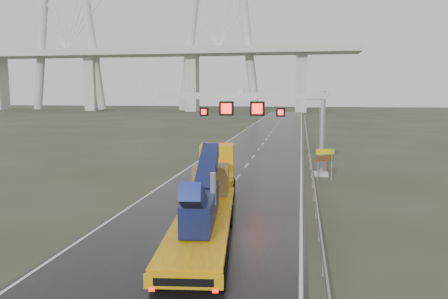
% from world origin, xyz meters
% --- Properties ---
extents(ground, '(400.00, 400.00, 0.00)m').
position_xyz_m(ground, '(0.00, 0.00, 0.00)').
color(ground, '#303424').
rests_on(ground, ground).
extents(road, '(11.00, 200.00, 0.02)m').
position_xyz_m(road, '(0.00, 40.00, 0.01)').
color(road, black).
rests_on(road, ground).
extents(guardrail, '(0.20, 140.00, 1.40)m').
position_xyz_m(guardrail, '(6.10, 30.00, 0.70)').
color(guardrail, gray).
rests_on(guardrail, ground).
extents(sign_gantry, '(14.90, 1.20, 7.42)m').
position_xyz_m(sign_gantry, '(2.10, 17.99, 5.61)').
color(sign_gantry, '#AAAAA5').
rests_on(sign_gantry, ground).
extents(heavy_haul_truck, '(4.68, 17.94, 4.18)m').
position_xyz_m(heavy_haul_truck, '(0.08, 4.14, 1.62)').
color(heavy_haul_truck, orange).
rests_on(heavy_haul_truck, ground).
extents(exit_sign_pair, '(1.46, 0.56, 2.62)m').
position_xyz_m(exit_sign_pair, '(7.10, 16.09, 1.83)').
color(exit_sign_pair, '#9FA2A8').
rests_on(exit_sign_pair, ground).
extents(striped_barrier, '(0.65, 0.37, 1.09)m').
position_xyz_m(striped_barrier, '(7.11, 19.91, 0.54)').
color(striped_barrier, red).
rests_on(striped_barrier, ground).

